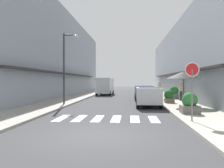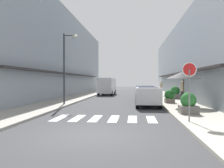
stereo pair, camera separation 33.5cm
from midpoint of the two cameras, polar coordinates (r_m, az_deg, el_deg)
name	(u,v)px [view 2 (the right image)]	position (r m, az deg, el deg)	size (l,w,h in m)	color
ground_plane	(122,97)	(27.54, 2.78, -3.31)	(106.04, 106.04, 0.00)	#38383A
sidewalk_left	(80,97)	(28.25, -7.60, -3.09)	(3.03, 67.48, 0.12)	#9E998E
sidewalk_right	(166,97)	(27.75, 13.35, -3.17)	(3.03, 67.48, 0.12)	#ADA899
building_row_left	(51,55)	(30.88, -14.33, 7.02)	(5.50, 45.38, 10.67)	#939EA8
building_row_right	(198,60)	(29.96, 20.66, 5.49)	(5.50, 45.38, 8.90)	#939EA8
crosswalk	(105,119)	(12.04, -1.01, -8.49)	(5.20, 2.20, 0.01)	silver
parked_car_near	(148,95)	(17.71, 9.36, -2.56)	(1.87, 4.17, 1.47)	silver
parked_car_mid	(145,91)	(23.38, 8.46, -1.76)	(1.82, 4.49, 1.47)	navy
delivery_van	(107,85)	(32.66, -0.95, -0.21)	(2.14, 5.46, 2.37)	silver
round_street_sign	(189,76)	(11.01, 19.27, 1.85)	(0.65, 0.07, 2.66)	slate
street_lamp	(66,61)	(18.85, -10.64, 5.54)	(1.19, 0.28, 5.60)	#38383D
cafe_umbrella	(184,75)	(17.38, 17.70, 2.10)	(2.56, 2.56, 2.53)	#262626
planter_corner	(188,104)	(13.73, 18.88, -4.63)	(0.98, 0.98, 1.18)	slate
planter_midblock	(170,96)	(20.03, 14.39, -2.97)	(0.84, 0.84, 1.08)	gray
planter_far	(175,93)	(24.76, 15.62, -2.05)	(0.94, 0.94, 1.27)	slate
pedestrian_walking_near	(182,90)	(22.45, 17.19, -1.49)	(0.34, 0.34, 1.81)	#282B33
pedestrian_walking_far	(161,88)	(29.15, 12.33, -1.01)	(0.34, 0.34, 1.78)	#282B33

